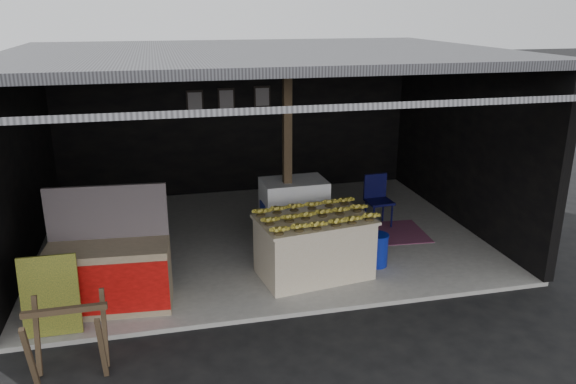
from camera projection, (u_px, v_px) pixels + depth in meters
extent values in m
plane|color=black|center=(299.00, 317.00, 6.87)|extent=(80.00, 80.00, 0.00)
cube|color=gray|center=(261.00, 237.00, 9.17)|extent=(7.00, 5.00, 0.06)
cube|color=black|center=(237.00, 119.00, 11.01)|extent=(7.00, 0.15, 2.90)
cube|color=black|center=(17.00, 163.00, 7.94)|extent=(0.15, 5.00, 2.90)
cube|color=black|center=(464.00, 138.00, 9.46)|extent=(0.15, 5.00, 2.90)
cube|color=#232326|center=(258.00, 53.00, 8.25)|extent=(7.20, 5.20, 0.12)
cube|color=#232326|center=(326.00, 108.00, 5.13)|extent=(7.40, 2.47, 0.48)
cube|color=#483724|center=(287.00, 159.00, 8.22)|extent=(0.12, 0.12, 2.85)
cube|color=beige|center=(314.00, 248.00, 7.69)|extent=(1.58, 1.08, 0.80)
cube|color=beige|center=(314.00, 220.00, 7.56)|extent=(1.65, 1.15, 0.04)
cube|color=white|center=(294.00, 214.00, 8.61)|extent=(0.99, 0.68, 1.07)
cube|color=navy|center=(299.00, 218.00, 8.28)|extent=(0.75, 0.04, 0.32)
cube|color=#B21414|center=(299.00, 241.00, 8.40)|extent=(0.48, 0.03, 0.11)
cube|color=#998466|center=(110.00, 277.00, 6.85)|extent=(1.50, 0.74, 0.82)
cube|color=red|center=(108.00, 290.00, 6.54)|extent=(1.45, 0.13, 0.64)
cube|color=white|center=(108.00, 290.00, 6.54)|extent=(0.49, 0.05, 0.16)
cube|color=#191F4B|center=(105.00, 212.00, 6.87)|extent=(1.45, 0.16, 0.68)
cube|color=black|center=(50.00, 296.00, 6.28)|extent=(0.63, 0.17, 0.94)
cube|color=#483724|center=(30.00, 358.00, 5.37)|extent=(0.05, 0.30, 0.80)
cube|color=#483724|center=(102.00, 348.00, 5.52)|extent=(0.05, 0.30, 0.80)
cube|color=#483724|center=(37.00, 336.00, 5.73)|extent=(0.05, 0.30, 0.80)
cube|color=#483724|center=(104.00, 327.00, 5.88)|extent=(0.05, 0.30, 0.80)
cube|color=#483724|center=(64.00, 310.00, 5.51)|extent=(0.81, 0.07, 0.06)
cylinder|color=#0D1D94|center=(377.00, 251.00, 8.04)|extent=(0.31, 0.31, 0.45)
cylinder|color=#0A0B3B|center=(374.00, 218.00, 9.33)|extent=(0.03, 0.03, 0.43)
cylinder|color=#0A0B3B|center=(392.00, 216.00, 9.42)|extent=(0.03, 0.03, 0.43)
cylinder|color=#0A0B3B|center=(366.00, 211.00, 9.63)|extent=(0.03, 0.03, 0.43)
cylinder|color=#0A0B3B|center=(383.00, 209.00, 9.72)|extent=(0.03, 0.03, 0.43)
cube|color=#0A0B3B|center=(379.00, 202.00, 9.46)|extent=(0.43, 0.43, 0.04)
cube|color=#0A0B3B|center=(375.00, 186.00, 9.55)|extent=(0.41, 0.06, 0.44)
cube|color=#69174B|center=(379.00, 233.00, 9.23)|extent=(1.57, 1.10, 0.01)
cube|color=black|center=(195.00, 101.00, 10.62)|extent=(0.32, 0.03, 0.42)
cube|color=#4C4C59|center=(195.00, 101.00, 10.60)|extent=(0.26, 0.02, 0.34)
cube|color=black|center=(226.00, 99.00, 10.75)|extent=(0.32, 0.03, 0.42)
cube|color=#4C4C59|center=(226.00, 99.00, 10.73)|extent=(0.26, 0.02, 0.34)
cube|color=black|center=(262.00, 97.00, 10.89)|extent=(0.32, 0.03, 0.42)
cube|color=#4C4C59|center=(262.00, 97.00, 10.87)|extent=(0.26, 0.02, 0.34)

